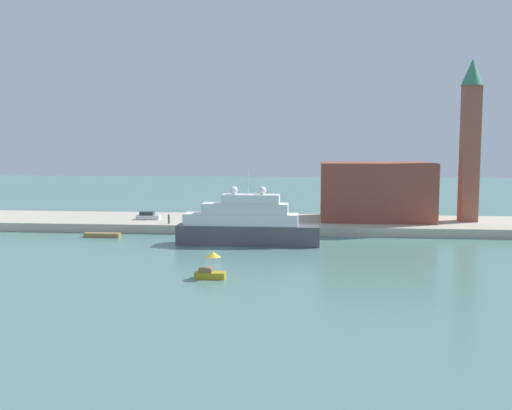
{
  "coord_description": "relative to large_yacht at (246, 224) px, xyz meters",
  "views": [
    {
      "loc": [
        15.09,
        -86.87,
        16.12
      ],
      "look_at": [
        5.79,
        6.0,
        6.42
      ],
      "focal_mm": 41.84,
      "sensor_mm": 36.0,
      "label": 1
    }
  ],
  "objects": [
    {
      "name": "small_motorboat",
      "position": [
        -1.48,
        -24.13,
        -2.01
      ],
      "size": [
        3.62,
        1.88,
        3.27
      ],
      "color": "#B7991E",
      "rests_on": "ground"
    },
    {
      "name": "person_figure",
      "position": [
        -15.42,
        11.49,
        -0.78
      ],
      "size": [
        0.36,
        0.36,
        1.84
      ],
      "color": "#4C4C4C",
      "rests_on": "quay_dock"
    },
    {
      "name": "quay_dock",
      "position": [
        -4.18,
        19.36,
        -2.45
      ],
      "size": [
        110.0,
        19.45,
        1.61
      ],
      "primitive_type": "cube",
      "color": "#B7AD99",
      "rests_on": "ground"
    },
    {
      "name": "bell_tower",
      "position": [
        39.23,
        20.64,
        14.56
      ],
      "size": [
        4.07,
        4.07,
        29.86
      ],
      "color": "#93513D",
      "rests_on": "quay_dock"
    },
    {
      "name": "harbor_building",
      "position": [
        22.38,
        21.67,
        3.8
      ],
      "size": [
        20.8,
        14.14,
        10.89
      ],
      "primitive_type": "cube",
      "color": "brown",
      "rests_on": "quay_dock"
    },
    {
      "name": "work_barge",
      "position": [
        -25.54,
        5.11,
        -2.88
      ],
      "size": [
        6.17,
        1.5,
        0.74
      ],
      "primitive_type": "cube",
      "color": "olive",
      "rests_on": "ground"
    },
    {
      "name": "parked_car",
      "position": [
        -20.88,
        17.07,
        -0.99
      ],
      "size": [
        4.47,
        1.75,
        1.51
      ],
      "color": "silver",
      "rests_on": "quay_dock"
    },
    {
      "name": "large_yacht",
      "position": [
        0.0,
        0.0,
        0.0
      ],
      "size": [
        22.67,
        4.04,
        11.75
      ],
      "color": "#4C4C51",
      "rests_on": "ground"
    },
    {
      "name": "ground",
      "position": [
        -4.18,
        -6.36,
        -3.25
      ],
      "size": [
        400.0,
        400.0,
        0.0
      ],
      "primitive_type": "plane",
      "color": "slate"
    },
    {
      "name": "mooring_bollard",
      "position": [
        -2.67,
        10.81,
        -1.27
      ],
      "size": [
        0.46,
        0.46,
        0.75
      ],
      "primitive_type": "cylinder",
      "color": "black",
      "rests_on": "quay_dock"
    }
  ]
}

